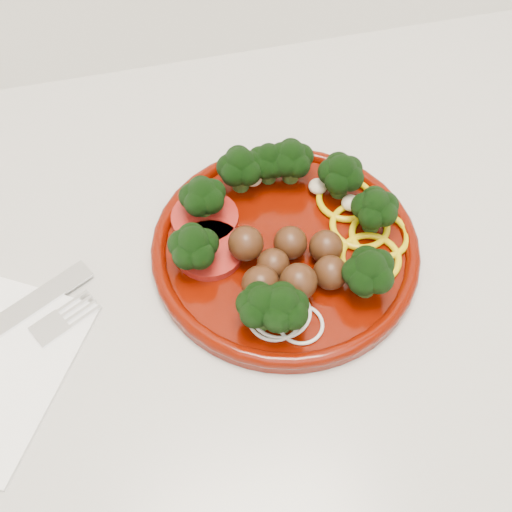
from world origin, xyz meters
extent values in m
cube|color=silver|center=(0.00, 1.70, 0.43)|extent=(2.40, 0.60, 0.87)
cube|color=#B2B1A9|center=(0.00, 1.70, 0.89)|extent=(2.40, 0.60, 0.03)
cylinder|color=#4A0901|center=(-0.07, 1.70, 0.91)|extent=(0.24, 0.24, 0.01)
torus|color=#4A0901|center=(-0.07, 1.70, 0.91)|extent=(0.25, 0.25, 0.01)
sphere|color=#482512|center=(-0.04, 1.65, 0.93)|extent=(0.03, 0.03, 0.03)
sphere|color=#482512|center=(-0.08, 1.67, 0.93)|extent=(0.03, 0.03, 0.03)
sphere|color=#482512|center=(-0.03, 1.68, 0.93)|extent=(0.03, 0.03, 0.03)
sphere|color=#482512|center=(-0.10, 1.70, 0.93)|extent=(0.03, 0.03, 0.03)
sphere|color=#482512|center=(-0.07, 1.65, 0.93)|extent=(0.03, 0.03, 0.03)
sphere|color=#482512|center=(-0.06, 1.69, 0.93)|extent=(0.03, 0.03, 0.03)
sphere|color=#482512|center=(-0.10, 1.66, 0.93)|extent=(0.03, 0.03, 0.03)
torus|color=#CDAE07|center=(0.01, 1.71, 0.92)|extent=(0.06, 0.06, 0.01)
torus|color=#CDAE07|center=(0.00, 1.67, 0.92)|extent=(0.06, 0.06, 0.01)
torus|color=#CDAE07|center=(0.00, 1.74, 0.92)|extent=(0.06, 0.06, 0.01)
torus|color=#CDAE07|center=(0.02, 1.69, 0.92)|extent=(0.06, 0.06, 0.01)
cylinder|color=#720A07|center=(-0.13, 1.75, 0.92)|extent=(0.06, 0.06, 0.01)
cylinder|color=#720A07|center=(-0.13, 1.71, 0.92)|extent=(0.06, 0.06, 0.01)
torus|color=beige|center=(-0.10, 1.63, 0.91)|extent=(0.05, 0.05, 0.00)
torus|color=beige|center=(-0.08, 1.62, 0.91)|extent=(0.04, 0.04, 0.00)
torus|color=beige|center=(-0.09, 1.63, 0.91)|extent=(0.05, 0.05, 0.00)
ellipsoid|color=#C6B793|center=(-0.02, 1.76, 0.92)|extent=(0.02, 0.02, 0.01)
ellipsoid|color=#C6B793|center=(-0.08, 1.78, 0.92)|extent=(0.02, 0.02, 0.01)
ellipsoid|color=#C6B793|center=(0.01, 1.73, 0.92)|extent=(0.02, 0.02, 0.01)
cube|color=silver|center=(-0.30, 1.70, 0.91)|extent=(0.12, 0.08, 0.00)
cube|color=silver|center=(-0.28, 1.67, 0.91)|extent=(0.04, 0.03, 0.00)
cube|color=silver|center=(-0.25, 1.67, 0.91)|extent=(0.03, 0.02, 0.00)
cube|color=silver|center=(-0.26, 1.68, 0.91)|extent=(0.03, 0.02, 0.00)
cube|color=silver|center=(-0.26, 1.69, 0.91)|extent=(0.03, 0.02, 0.00)
cube|color=silver|center=(-0.26, 1.69, 0.91)|extent=(0.03, 0.02, 0.00)
camera|label=1|loc=(-0.17, 1.37, 1.39)|focal=45.00mm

